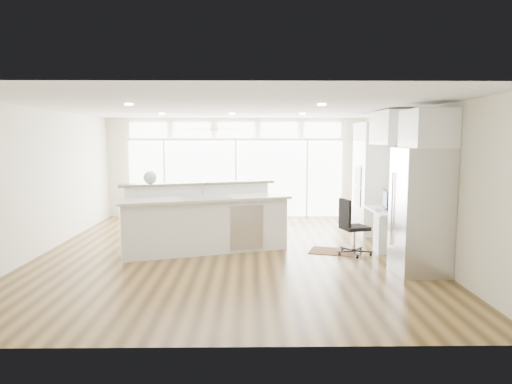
{
  "coord_description": "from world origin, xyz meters",
  "views": [
    {
      "loc": [
        0.39,
        -8.5,
        2.14
      ],
      "look_at": [
        0.51,
        0.6,
        1.08
      ],
      "focal_mm": 32.0,
      "sensor_mm": 36.0,
      "label": 1
    }
  ],
  "objects": [
    {
      "name": "keyboard",
      "position": [
        2.88,
        0.3,
        0.77
      ],
      "size": [
        0.16,
        0.35,
        0.02
      ],
      "primitive_type": "cube",
      "rotation": [
        0.0,
        0.0,
        -0.12
      ],
      "color": "silver",
      "rests_on": "desk_nook"
    },
    {
      "name": "wall_right",
      "position": [
        3.5,
        0.0,
        1.35
      ],
      "size": [
        0.04,
        8.0,
        2.7
      ],
      "primitive_type": "cube",
      "color": "beige",
      "rests_on": "floor"
    },
    {
      "name": "refrigerator",
      "position": [
        3.11,
        -1.35,
        1.0
      ],
      "size": [
        0.76,
        0.9,
        2.0
      ],
      "primitive_type": "cube",
      "color": "silver",
      "rests_on": "floor"
    },
    {
      "name": "floor",
      "position": [
        0.0,
        0.0,
        -0.01
      ],
      "size": [
        7.0,
        8.0,
        0.02
      ],
      "primitive_type": "cube",
      "color": "#483216",
      "rests_on": "ground"
    },
    {
      "name": "fishbowl",
      "position": [
        -1.51,
        0.18,
        1.41
      ],
      "size": [
        0.31,
        0.31,
        0.25
      ],
      "primitive_type": "sphere",
      "rotation": [
        0.0,
        0.0,
        0.25
      ],
      "color": "silver",
      "rests_on": "kitchen_island"
    },
    {
      "name": "wall_front",
      "position": [
        0.0,
        -4.0,
        1.35
      ],
      "size": [
        7.0,
        0.04,
        2.7
      ],
      "primitive_type": "cube",
      "color": "beige",
      "rests_on": "floor"
    },
    {
      "name": "desk_window",
      "position": [
        3.46,
        0.3,
        1.55
      ],
      "size": [
        0.04,
        0.85,
        0.85
      ],
      "primitive_type": "cube",
      "color": "white",
      "rests_on": "wall_right"
    },
    {
      "name": "monitor",
      "position": [
        3.05,
        0.3,
        0.96
      ],
      "size": [
        0.14,
        0.5,
        0.41
      ],
      "primitive_type": "cube",
      "rotation": [
        0.0,
        0.0,
        -0.12
      ],
      "color": "black",
      "rests_on": "desk_nook"
    },
    {
      "name": "oven_cabinet",
      "position": [
        3.17,
        1.8,
        1.25
      ],
      "size": [
        0.64,
        1.2,
        2.5
      ],
      "primitive_type": "cube",
      "color": "white",
      "rests_on": "floor"
    },
    {
      "name": "office_chair",
      "position": [
        2.32,
        -0.24,
        0.52
      ],
      "size": [
        0.66,
        0.63,
        1.04
      ],
      "primitive_type": "cube",
      "rotation": [
        0.0,
        0.0,
        0.29
      ],
      "color": "black",
      "rests_on": "floor"
    },
    {
      "name": "upper_cabinets",
      "position": [
        3.17,
        0.3,
        2.35
      ],
      "size": [
        0.64,
        1.3,
        0.64
      ],
      "primitive_type": "cube",
      "color": "white",
      "rests_on": "wall_right"
    },
    {
      "name": "wall_back",
      "position": [
        0.0,
        4.0,
        1.35
      ],
      "size": [
        7.0,
        0.04,
        2.7
      ],
      "primitive_type": "cube",
      "color": "beige",
      "rests_on": "floor"
    },
    {
      "name": "rug",
      "position": [
        1.97,
        -0.01,
        0.01
      ],
      "size": [
        1.01,
        0.86,
        0.01
      ],
      "primitive_type": "cube",
      "rotation": [
        0.0,
        0.0,
        -0.31
      ],
      "color": "#3D2413",
      "rests_on": "floor"
    },
    {
      "name": "glass_wall",
      "position": [
        0.0,
        3.94,
        1.05
      ],
      "size": [
        5.8,
        0.06,
        2.08
      ],
      "primitive_type": "cube",
      "color": "white",
      "rests_on": "wall_back"
    },
    {
      "name": "fridge_cabinet",
      "position": [
        3.17,
        -1.35,
        2.3
      ],
      "size": [
        0.64,
        0.9,
        0.6
      ],
      "primitive_type": "cube",
      "color": "white",
      "rests_on": "wall_right"
    },
    {
      "name": "desk_nook",
      "position": [
        3.13,
        0.3,
        0.38
      ],
      "size": [
        0.72,
        1.3,
        0.76
      ],
      "primitive_type": "cube",
      "color": "white",
      "rests_on": "floor"
    },
    {
      "name": "recessed_lights",
      "position": [
        0.0,
        0.2,
        2.68
      ],
      "size": [
        3.4,
        3.0,
        0.02
      ],
      "primitive_type": "cube",
      "color": "white",
      "rests_on": "ceiling"
    },
    {
      "name": "ceiling_fan",
      "position": [
        -0.5,
        2.8,
        2.48
      ],
      "size": [
        1.16,
        1.16,
        0.32
      ],
      "primitive_type": "cube",
      "color": "white",
      "rests_on": "ceiling"
    },
    {
      "name": "framed_photos",
      "position": [
        3.46,
        0.92,
        1.4
      ],
      "size": [
        0.06,
        0.22,
        0.8
      ],
      "primitive_type": "cube",
      "color": "black",
      "rests_on": "wall_right"
    },
    {
      "name": "ceiling",
      "position": [
        0.0,
        0.0,
        2.7
      ],
      "size": [
        7.0,
        8.0,
        0.02
      ],
      "primitive_type": "cube",
      "color": "silver",
      "rests_on": "wall_back"
    },
    {
      "name": "wall_left",
      "position": [
        -3.5,
        0.0,
        1.35
      ],
      "size": [
        0.04,
        8.0,
        2.7
      ],
      "primitive_type": "cube",
      "color": "beige",
      "rests_on": "floor"
    },
    {
      "name": "potted_plant",
      "position": [
        3.17,
        1.8,
        2.62
      ],
      "size": [
        0.28,
        0.31,
        0.24
      ],
      "primitive_type": "imported",
      "rotation": [
        0.0,
        0.0,
        -0.03
      ],
      "color": "#2E5B27",
      "rests_on": "oven_cabinet"
    },
    {
      "name": "transom_row",
      "position": [
        0.0,
        3.94,
        2.38
      ],
      "size": [
        5.9,
        0.06,
        0.4
      ],
      "primitive_type": "cube",
      "color": "white",
      "rests_on": "wall_back"
    },
    {
      "name": "kitchen_island",
      "position": [
        -0.49,
        0.09,
        0.64
      ],
      "size": [
        3.44,
        2.15,
        1.28
      ],
      "primitive_type": "cube",
      "rotation": [
        0.0,
        0.0,
        0.31
      ],
      "color": "white",
      "rests_on": "floor"
    }
  ]
}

